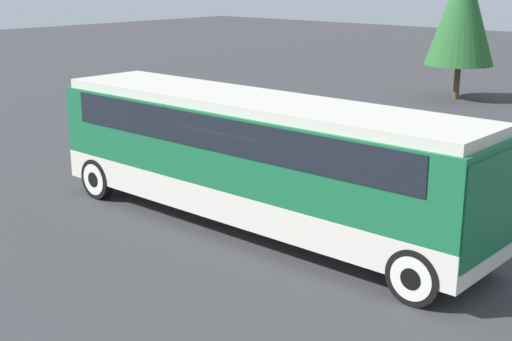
% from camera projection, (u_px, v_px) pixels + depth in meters
% --- Properties ---
extents(ground_plane, '(120.00, 120.00, 0.00)m').
position_uv_depth(ground_plane, '(256.00, 227.00, 16.77)').
color(ground_plane, '#38383A').
extents(tour_bus, '(11.34, 2.51, 3.09)m').
position_uv_depth(tour_bus, '(259.00, 151.00, 16.21)').
color(tour_bus, silver).
rests_on(tour_bus, ground_plane).
extents(parked_car_near, '(4.52, 1.94, 1.47)m').
position_uv_depth(parked_car_near, '(402.00, 145.00, 21.71)').
color(parked_car_near, silver).
rests_on(parked_car_near, ground_plane).
extents(tree_center, '(3.16, 3.16, 6.60)m').
position_uv_depth(tree_center, '(462.00, 11.00, 32.67)').
color(tree_center, brown).
rests_on(tree_center, ground_plane).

